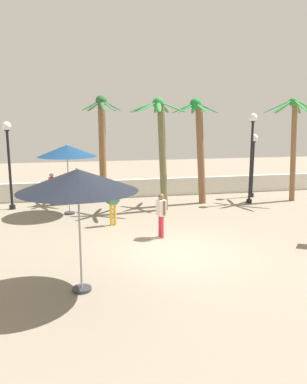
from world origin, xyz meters
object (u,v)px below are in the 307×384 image
(lamp_post_0, at_px, (252,146))
(guest_2, at_px, (113,199))
(patio_umbrella_1, at_px, (78,181))
(palm_tree_0, at_px, (199,141))
(palm_tree_2, at_px, (293,136))
(palm_tree_3, at_px, (102,137))
(palm_tree_1, at_px, (161,140))
(lamp_post_2, at_px, (253,155))
(patio_umbrella_0, at_px, (67,151))
(lamp_post_1, at_px, (8,152))
(guest_0, at_px, (161,211))
(guest_1, at_px, (52,186))

(lamp_post_0, height_order, guest_2, lamp_post_0)
(patio_umbrella_1, xyz_separation_m, guest_2, (1.45, 5.72, -1.70))
(palm_tree_0, height_order, palm_tree_2, palm_tree_2)
(palm_tree_3, bearing_deg, palm_tree_0, -17.47)
(palm_tree_1, bearing_deg, lamp_post_2, 18.66)
(lamp_post_0, bearing_deg, guest_2, -160.49)
(patio_umbrella_0, bearing_deg, guest_2, -53.22)
(palm_tree_1, xyz_separation_m, guest_2, (-2.48, -2.10, -2.21))
(patio_umbrella_0, relative_size, palm_tree_2, 0.60)
(patio_umbrella_0, height_order, guest_2, patio_umbrella_0)
(palm_tree_2, xyz_separation_m, lamp_post_0, (-2.32, -0.09, -0.46))
(patio_umbrella_0, bearing_deg, lamp_post_1, 149.62)
(lamp_post_1, xyz_separation_m, lamp_post_2, (12.42, 0.17, -0.39))
(palm_tree_2, bearing_deg, guest_0, -150.10)
(palm_tree_0, height_order, guest_1, palm_tree_0)
(palm_tree_0, distance_m, palm_tree_3, 4.85)
(lamp_post_0, relative_size, guest_2, 2.59)
(palm_tree_1, height_order, guest_2, palm_tree_1)
(palm_tree_3, height_order, lamp_post_1, palm_tree_3)
(palm_tree_0, distance_m, guest_0, 6.40)
(guest_2, bearing_deg, palm_tree_3, 89.46)
(lamp_post_2, distance_m, guest_0, 8.98)
(patio_umbrella_0, height_order, guest_1, patio_umbrella_0)
(palm_tree_0, xyz_separation_m, lamp_post_1, (-9.02, 0.70, -0.48))
(palm_tree_3, bearing_deg, palm_tree_1, -45.40)
(lamp_post_1, bearing_deg, patio_umbrella_0, -30.38)
(palm_tree_2, relative_size, lamp_post_2, 1.53)
(patio_umbrella_1, bearing_deg, lamp_post_0, 43.69)
(palm_tree_2, xyz_separation_m, guest_1, (-12.06, 1.66, -2.42))
(palm_tree_1, bearing_deg, patio_umbrella_0, 177.69)
(patio_umbrella_1, xyz_separation_m, palm_tree_2, (10.99, 8.37, 0.62))
(palm_tree_3, xyz_separation_m, guest_1, (-2.55, -0.26, -2.35))
(lamp_post_2, height_order, guest_0, lamp_post_2)
(patio_umbrella_1, relative_size, guest_2, 1.77)
(palm_tree_0, xyz_separation_m, guest_2, (-4.67, -3.12, -2.11))
(lamp_post_1, bearing_deg, lamp_post_2, 0.77)
(guest_2, bearing_deg, palm_tree_1, 40.27)
(palm_tree_2, bearing_deg, lamp_post_0, -177.71)
(palm_tree_3, distance_m, guest_2, 5.10)
(lamp_post_0, xyz_separation_m, guest_0, (-5.73, -4.54, -1.94))
(patio_umbrella_0, relative_size, palm_tree_3, 0.58)
(patio_umbrella_0, height_order, lamp_post_1, lamp_post_1)
(palm_tree_1, xyz_separation_m, guest_1, (-4.99, 2.21, -2.31))
(palm_tree_3, height_order, guest_1, palm_tree_3)
(patio_umbrella_1, relative_size, lamp_post_0, 0.69)
(guest_1, bearing_deg, palm_tree_1, -23.88)
(palm_tree_1, relative_size, guest_2, 2.97)
(lamp_post_0, relative_size, lamp_post_1, 1.10)
(patio_umbrella_1, relative_size, palm_tree_0, 0.59)
(lamp_post_0, bearing_deg, guest_0, -141.62)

